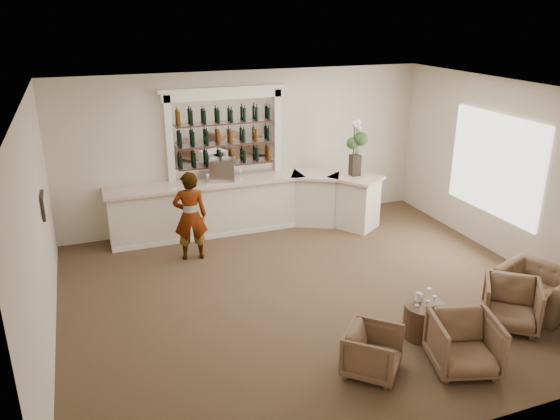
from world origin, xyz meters
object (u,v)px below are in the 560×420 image
object	(u,v)px
armchair_left	(373,352)
armchair_right	(511,304)
cocktail_table	(424,320)
flower_vase	(356,144)
armchair_far	(537,290)
armchair_center	(464,343)
sommelier	(190,216)
bar_counter	(248,205)
espresso_machine	(222,170)

from	to	relation	value
armchair_left	armchair_right	distance (m)	2.50
cocktail_table	flower_vase	size ratio (longest dim) A/B	0.50
armchair_left	armchair_far	xyz separation A→B (m)	(3.20, 0.51, 0.02)
armchair_center	armchair_right	world-z (taller)	armchair_center
armchair_center	armchair_far	bearing A→B (deg)	39.25
armchair_far	flower_vase	bearing A→B (deg)	172.15
cocktail_table	sommelier	size ratio (longest dim) A/B	0.34
sommelier	armchair_center	size ratio (longest dim) A/B	2.06
sommelier	armchair_right	bearing A→B (deg)	142.48
bar_counter	armchair_far	world-z (taller)	bar_counter
armchair_far	flower_vase	xyz separation A→B (m)	(-1.02, 4.21, 1.47)
armchair_far	flower_vase	distance (m)	4.57
sommelier	armchair_center	distance (m)	5.32
cocktail_table	espresso_machine	bearing A→B (deg)	109.04
cocktail_table	armchair_center	xyz separation A→B (m)	(0.03, -0.83, 0.13)
sommelier	armchair_far	xyz separation A→B (m)	(4.67, -3.76, -0.52)
espresso_machine	sommelier	bearing A→B (deg)	-111.39
armchair_center	flower_vase	distance (m)	5.35
cocktail_table	armchair_right	distance (m)	1.38
sommelier	armchair_right	world-z (taller)	sommelier
sommelier	flower_vase	world-z (taller)	flower_vase
sommelier	armchair_right	xyz separation A→B (m)	(3.95, -4.00, -0.49)
armchair_left	armchair_right	xyz separation A→B (m)	(2.48, 0.27, 0.04)
sommelier	armchair_center	xyz separation A→B (m)	(2.62, -4.61, -0.48)
cocktail_table	armchair_right	size ratio (longest dim) A/B	0.74
armchair_left	armchair_center	distance (m)	1.21
armchair_right	flower_vase	size ratio (longest dim) A/B	0.67
flower_vase	armchair_left	bearing A→B (deg)	-114.77
armchair_right	flower_vase	distance (m)	4.69
sommelier	flower_vase	xyz separation A→B (m)	(3.64, 0.45, 0.95)
bar_counter	flower_vase	distance (m)	2.60
armchair_left	armchair_right	size ratio (longest dim) A/B	0.88
bar_counter	armchair_center	size ratio (longest dim) A/B	6.87
flower_vase	bar_counter	bearing A→B (deg)	167.07
cocktail_table	armchair_far	world-z (taller)	armchair_far
cocktail_table	armchair_far	distance (m)	2.08
bar_counter	flower_vase	size ratio (longest dim) A/B	4.82
armchair_right	flower_vase	bearing A→B (deg)	132.41
armchair_center	espresso_machine	xyz separation A→B (m)	(-1.70, 5.67, 0.99)
sommelier	flower_vase	distance (m)	3.79
sommelier	espresso_machine	size ratio (longest dim) A/B	3.35
armchair_left	flower_vase	distance (m)	5.41
armchair_right	espresso_machine	bearing A→B (deg)	159.38
armchair_center	armchair_far	xyz separation A→B (m)	(2.04, 0.85, -0.04)
bar_counter	armchair_left	xyz separation A→B (m)	(0.05, -5.23, -0.26)
cocktail_table	espresso_machine	size ratio (longest dim) A/B	1.15
armchair_left	espresso_machine	xyz separation A→B (m)	(-0.55, 5.34, 1.05)
armchair_left	armchair_far	size ratio (longest dim) A/B	0.67
espresso_machine	flower_vase	bearing A→B (deg)	6.64
sommelier	espresso_machine	bearing A→B (deg)	-122.89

